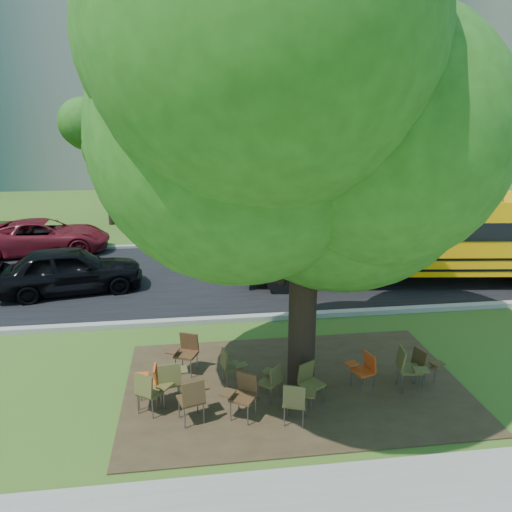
{
  "coord_description": "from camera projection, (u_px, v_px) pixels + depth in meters",
  "views": [
    {
      "loc": [
        -1.03,
        -9.62,
        5.55
      ],
      "look_at": [
        0.75,
        3.7,
        1.64
      ],
      "focal_mm": 35.0,
      "sensor_mm": 36.0,
      "label": 1
    }
  ],
  "objects": [
    {
      "name": "ground",
      "position": [
        244.0,
        377.0,
        10.83
      ],
      "size": [
        160.0,
        160.0,
        0.0
      ],
      "primitive_type": "plane",
      "color": "#31581B",
      "rests_on": "ground"
    },
    {
      "name": "dirt_patch",
      "position": [
        294.0,
        385.0,
        10.48
      ],
      "size": [
        7.0,
        4.5,
        0.03
      ],
      "primitive_type": "cube",
      "color": "#382819",
      "rests_on": "ground"
    },
    {
      "name": "asphalt_road",
      "position": [
        222.0,
        275.0,
        17.49
      ],
      "size": [
        80.0,
        8.0,
        0.04
      ],
      "primitive_type": "cube",
      "color": "black",
      "rests_on": "ground"
    },
    {
      "name": "kerb_near",
      "position": [
        232.0,
        319.0,
        13.67
      ],
      "size": [
        80.0,
        0.25,
        0.14
      ],
      "primitive_type": "cube",
      "color": "gray",
      "rests_on": "ground"
    },
    {
      "name": "kerb_far",
      "position": [
        216.0,
        244.0,
        21.38
      ],
      "size": [
        80.0,
        0.25,
        0.14
      ],
      "primitive_type": "cube",
      "color": "gray",
      "rests_on": "ground"
    },
    {
      "name": "building_main",
      "position": [
        98.0,
        42.0,
        40.99
      ],
      "size": [
        38.0,
        16.0,
        22.0
      ],
      "primitive_type": "cube",
      "color": "slate",
      "rests_on": "ground"
    },
    {
      "name": "building_right",
      "position": [
        453.0,
        34.0,
        46.57
      ],
      "size": [
        30.0,
        16.0,
        25.0
      ],
      "primitive_type": "cube",
      "color": "gray",
      "rests_on": "ground"
    },
    {
      "name": "bg_tree_2",
      "position": [
        105.0,
        140.0,
        24.24
      ],
      "size": [
        4.8,
        4.8,
        6.62
      ],
      "color": "black",
      "rests_on": "ground"
    },
    {
      "name": "bg_tree_3",
      "position": [
        378.0,
        122.0,
        23.77
      ],
      "size": [
        5.6,
        5.6,
        7.84
      ],
      "color": "black",
      "rests_on": "ground"
    },
    {
      "name": "main_tree",
      "position": [
        308.0,
        133.0,
        9.08
      ],
      "size": [
        7.2,
        7.2,
        8.78
      ],
      "color": "black",
      "rests_on": "ground"
    },
    {
      "name": "school_bus",
      "position": [
        442.0,
        233.0,
        16.51
      ],
      "size": [
        12.05,
        3.96,
        2.9
      ],
      "rotation": [
        0.0,
        0.0,
        -0.12
      ],
      "color": "#FFA608",
      "rests_on": "ground"
    },
    {
      "name": "chair_0",
      "position": [
        171.0,
        378.0,
        9.64
      ],
      "size": [
        0.63,
        0.62,
        0.94
      ],
      "rotation": [
        0.0,
        0.0,
        0.12
      ],
      "color": "brown",
      "rests_on": "ground"
    },
    {
      "name": "chair_1",
      "position": [
        149.0,
        389.0,
        9.33
      ],
      "size": [
        0.75,
        0.6,
        0.89
      ],
      "rotation": [
        0.0,
        0.0,
        -0.61
      ],
      "color": "brown",
      "rests_on": "ground"
    },
    {
      "name": "chair_2",
      "position": [
        193.0,
        396.0,
        9.06
      ],
      "size": [
        0.63,
        0.68,
        0.92
      ],
      "rotation": [
        0.0,
        0.0,
        0.3
      ],
      "color": "#473019",
      "rests_on": "ground"
    },
    {
      "name": "chair_3",
      "position": [
        243.0,
        392.0,
        9.24
      ],
      "size": [
        0.75,
        0.59,
        0.89
      ],
      "rotation": [
        0.0,
        0.0,
        2.6
      ],
      "color": "#492F1A",
      "rests_on": "ground"
    },
    {
      "name": "chair_4",
      "position": [
        296.0,
        400.0,
        9.02
      ],
      "size": [
        0.69,
        0.54,
        0.87
      ],
      "rotation": [
        0.0,
        0.0,
        -0.35
      ],
      "color": "brown",
      "rests_on": "ground"
    },
    {
      "name": "chair_5",
      "position": [
        309.0,
        380.0,
        9.7
      ],
      "size": [
        0.56,
        0.69,
        0.84
      ],
      "rotation": [
        0.0,
        0.0,
        3.67
      ],
      "color": "brown",
      "rests_on": "ground"
    },
    {
      "name": "chair_6",
      "position": [
        364.0,
        367.0,
        10.24
      ],
      "size": [
        0.59,
        0.54,
        0.8
      ],
      "rotation": [
        0.0,
        0.0,
        1.88
      ],
      "color": "#AF3C12",
      "rests_on": "ground"
    },
    {
      "name": "chair_7",
      "position": [
        424.0,
        362.0,
        10.43
      ],
      "size": [
        0.6,
        0.55,
        0.8
      ],
      "rotation": [
        0.0,
        0.0,
        -1.26
      ],
      "color": "#433018",
      "rests_on": "ground"
    },
    {
      "name": "chair_8",
      "position": [
        150.0,
        381.0,
        9.64
      ],
      "size": [
        0.49,
        0.55,
        0.85
      ],
      "rotation": [
        0.0,
        0.0,
        1.56
      ],
      "color": "#D14C16",
      "rests_on": "ground"
    },
    {
      "name": "chair_9",
      "position": [
        186.0,
        349.0,
        10.86
      ],
      "size": [
        0.73,
        0.58,
        0.9
      ],
      "rotation": [
        0.0,
        0.0,
        2.73
      ],
      "color": "#4E311B",
      "rests_on": "ground"
    },
    {
      "name": "chair_10",
      "position": [
        230.0,
        364.0,
        10.39
      ],
      "size": [
        0.57,
        0.54,
        0.8
      ],
      "rotation": [
        0.0,
        0.0,
        -1.33
      ],
      "color": "brown",
      "rests_on": "ground"
    },
    {
      "name": "chair_11",
      "position": [
        272.0,
        379.0,
        9.82
      ],
      "size": [
        0.53,
        0.67,
        0.78
      ],
      "rotation": [
        0.0,
        0.0,
        0.82
      ],
      "color": "brown",
      "rests_on": "ground"
    },
    {
      "name": "chair_12",
      "position": [
        408.0,
        366.0,
        10.14
      ],
      "size": [
        0.55,
        0.66,
        0.93
      ],
      "rotation": [
        0.0,
        0.0,
        4.57
      ],
      "color": "#4D4921",
      "rests_on": "ground"
    },
    {
      "name": "black_car",
      "position": [
        70.0,
        270.0,
        15.67
      ],
      "size": [
        4.67,
        2.59,
        1.5
      ],
      "primitive_type": "imported",
      "rotation": [
        0.0,
        0.0,
        1.76
      ],
      "color": "black",
      "rests_on": "ground"
    },
    {
      "name": "bg_car_red",
      "position": [
        44.0,
        237.0,
        20.04
      ],
      "size": [
        5.21,
        2.7,
        1.4
      ],
      "primitive_type": "imported",
      "rotation": [
        0.0,
        0.0,
        1.65
      ],
      "color": "maroon",
      "rests_on": "ground"
    }
  ]
}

